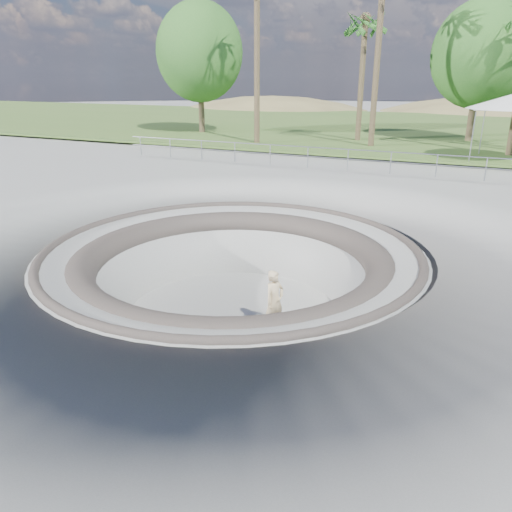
# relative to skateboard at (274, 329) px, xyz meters

# --- Properties ---
(ground) EXTENTS (180.00, 180.00, 0.00)m
(ground) POSITION_rel_skateboard_xyz_m (-1.51, 0.59, 1.83)
(ground) COLOR #9E9E99
(ground) RESTS_ON ground
(skate_bowl) EXTENTS (14.00, 14.00, 4.10)m
(skate_bowl) POSITION_rel_skateboard_xyz_m (-1.51, 0.59, -0.00)
(skate_bowl) COLOR #9E9E99
(skate_bowl) RESTS_ON ground
(grass_strip) EXTENTS (180.00, 36.00, 0.12)m
(grass_strip) POSITION_rel_skateboard_xyz_m (-1.51, 34.59, 2.05)
(grass_strip) COLOR #436227
(grass_strip) RESTS_ON ground
(distant_hills) EXTENTS (103.20, 45.00, 28.60)m
(distant_hills) POSITION_rel_skateboard_xyz_m (2.26, 57.76, -5.19)
(distant_hills) COLOR brown
(distant_hills) RESTS_ON ground
(safety_railing) EXTENTS (25.00, 0.06, 1.03)m
(safety_railing) POSITION_rel_skateboard_xyz_m (-1.51, 12.59, 2.52)
(safety_railing) COLOR gray
(safety_railing) RESTS_ON ground
(skateboard) EXTENTS (0.92, 0.43, 0.09)m
(skateboard) POSITION_rel_skateboard_xyz_m (0.00, 0.00, 0.00)
(skateboard) COLOR brown
(skateboard) RESTS_ON ground
(skater) EXTENTS (0.59, 0.70, 1.63)m
(skater) POSITION_rel_skateboard_xyz_m (0.00, -0.00, 0.84)
(skater) COLOR beige
(skater) RESTS_ON skateboard
(palm_b) EXTENTS (2.60, 2.60, 8.48)m
(palm_b) POSITION_rel_skateboard_xyz_m (-3.76, 23.69, 9.22)
(palm_b) COLOR brown
(palm_b) RESTS_ON ground
(bushy_tree_left) EXTENTS (6.56, 5.97, 9.47)m
(bushy_tree_left) POSITION_rel_skateboard_xyz_m (-16.00, 23.65, 7.87)
(bushy_tree_left) COLOR brown
(bushy_tree_left) RESTS_ON ground
(bushy_tree_mid) EXTENTS (6.16, 5.60, 8.89)m
(bushy_tree_mid) POSITION_rel_skateboard_xyz_m (3.15, 26.48, 7.51)
(bushy_tree_mid) COLOR brown
(bushy_tree_mid) RESTS_ON ground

